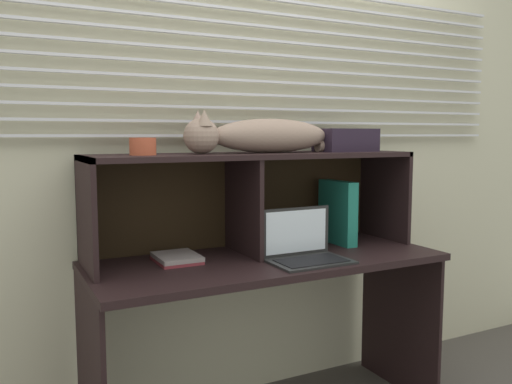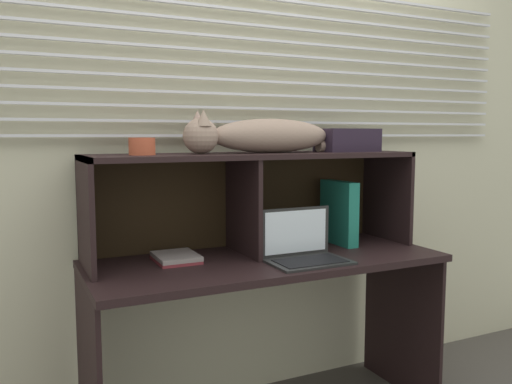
{
  "view_description": "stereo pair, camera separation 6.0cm",
  "coord_description": "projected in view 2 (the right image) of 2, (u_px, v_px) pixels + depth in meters",
  "views": [
    {
      "loc": [
        -1.05,
        -1.74,
        1.27
      ],
      "look_at": [
        0.0,
        0.31,
        1.02
      ],
      "focal_mm": 36.99,
      "sensor_mm": 36.0,
      "label": 1
    },
    {
      "loc": [
        -0.99,
        -1.77,
        1.27
      ],
      "look_at": [
        0.0,
        0.31,
        1.02
      ],
      "focal_mm": 36.99,
      "sensor_mm": 36.0,
      "label": 2
    }
  ],
  "objects": [
    {
      "name": "desk",
      "position": [
        267.0,
        290.0,
        2.27
      ],
      "size": [
        1.51,
        0.61,
        0.75
      ],
      "color": "black",
      "rests_on": "ground"
    },
    {
      "name": "storage_box",
      "position": [
        347.0,
        140.0,
        2.5
      ],
      "size": [
        0.28,
        0.17,
        0.11
      ],
      "primitive_type": "cube",
      "color": "#251B2A",
      "rests_on": "hutch_shelf_unit"
    },
    {
      "name": "book_stack",
      "position": [
        176.0,
        258.0,
        2.18
      ],
      "size": [
        0.17,
        0.21,
        0.03
      ],
      "color": "maroon",
      "rests_on": "desk"
    },
    {
      "name": "laptop",
      "position": [
        304.0,
        250.0,
        2.19
      ],
      "size": [
        0.33,
        0.23,
        0.21
      ],
      "color": "#242424",
      "rests_on": "desk"
    },
    {
      "name": "back_panel_with_blinds",
      "position": [
        235.0,
        137.0,
        2.5
      ],
      "size": [
        4.4,
        0.08,
        2.5
      ],
      "color": "beige",
      "rests_on": "ground"
    },
    {
      "name": "cat",
      "position": [
        261.0,
        136.0,
        2.3
      ],
      "size": [
        0.92,
        0.16,
        0.18
      ],
      "color": "gray",
      "rests_on": "hutch_shelf_unit"
    },
    {
      "name": "small_basket",
      "position": [
        142.0,
        146.0,
        2.08
      ],
      "size": [
        0.1,
        0.1,
        0.07
      ],
      "primitive_type": "cylinder",
      "color": "#BF5134",
      "rests_on": "hutch_shelf_unit"
    },
    {
      "name": "hutch_shelf_unit",
      "position": [
        251.0,
        182.0,
        2.34
      ],
      "size": [
        1.47,
        0.37,
        0.44
      ],
      "color": "black",
      "rests_on": "desk"
    },
    {
      "name": "binder_upright",
      "position": [
        339.0,
        213.0,
        2.52
      ],
      "size": [
        0.06,
        0.24,
        0.3
      ],
      "primitive_type": "cube",
      "color": "#1D7865",
      "rests_on": "desk"
    }
  ]
}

